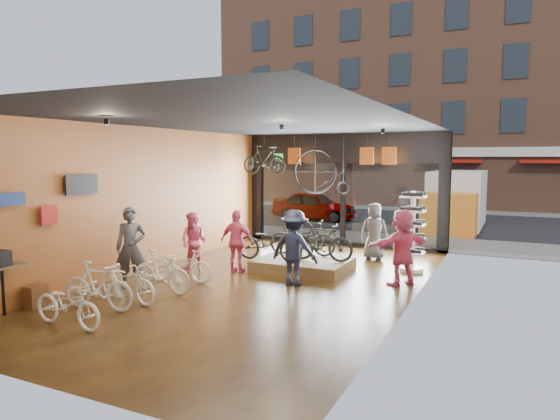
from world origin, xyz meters
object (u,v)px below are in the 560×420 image
Objects in this scene: display_platform at (303,265)px; customer_1 at (194,242)px; customer_2 at (237,241)px; penny_farthing at (324,173)px; floor_bike_0 at (68,304)px; floor_bike_4 at (181,265)px; customer_3 at (294,248)px; sunglasses_rack at (412,232)px; floor_bike_1 at (98,286)px; floor_bike_2 at (127,281)px; customer_4 at (374,231)px; customer_5 at (402,247)px; display_bike_right at (303,238)px; floor_bike_3 at (162,272)px; display_bike_left at (270,243)px; display_bike_mid at (321,242)px; box_truck at (455,202)px; street_car at (314,206)px; hung_bike at (264,160)px; customer_0 at (131,248)px.

customer_1 is at bearing -152.90° from display_platform.
customer_2 is 0.92× the size of penny_farthing.
floor_bike_0 is 0.99× the size of floor_bike_4.
floor_bike_4 is 5.88m from penny_farthing.
sunglasses_rack is (2.21, 2.65, 0.17)m from customer_3.
floor_bike_2 is at bearing -17.97° from floor_bike_1.
display_platform is 2.68m from customer_4.
customer_5 is at bearing -93.58° from sunglasses_rack.
floor_bike_1 is at bearing 149.41° from display_bike_right.
floor_bike_3 is at bearing -179.33° from floor_bike_4.
display_bike_right is 1.11× the size of customer_4.
display_bike_left is 1.34m from display_bike_mid.
penny_farthing is (0.22, 3.38, 1.71)m from display_bike_left.
box_truck is 11.07m from customer_2.
floor_bike_1 is at bearing -174.47° from street_car.
floor_bike_3 is 2.54m from customer_2.
display_bike_right is (3.54, -9.76, 0.10)m from street_car.
penny_farthing is at bearing -74.10° from customer_3.
customer_2 is 4.23m from customer_4.
display_platform is at bearing -132.29° from hung_bike.
customer_3 is at bearing -78.15° from penny_farthing.
box_truck reaches higher than floor_bike_0.
customer_5 reaches higher than display_bike_mid.
customer_4 is 2.94m from customer_5.
sunglasses_rack is at bearing -45.93° from floor_bike_1.
floor_bike_0 is 0.89× the size of penny_farthing.
floor_bike_0 is at bearing -170.53° from floor_bike_1.
floor_bike_3 is 0.75× the size of sunglasses_rack.
customer_2 is at bearing -147.07° from display_platform.
floor_bike_2 is at bearing 58.39° from customer_4.
display_bike_mid is 2.41m from sunglasses_rack.
penny_farthing is at bearing 99.88° from display_platform.
display_platform is 3.68m from penny_farthing.
customer_4 is at bearing -25.32° from display_bike_mid.
customer_2 reaches higher than display_platform.
customer_0 is at bearing 129.38° from display_bike_mid.
floor_bike_3 is at bearing -119.87° from display_platform.
floor_bike_4 is 1.03× the size of customer_1.
sunglasses_rack is at bearing -145.03° from street_car.
display_platform is at bearing -50.38° from display_bike_left.
floor_bike_4 is at bearing 49.89° from customer_4.
street_car is at bearing 113.73° from penny_farthing.
display_bike_right is 2.97m from customer_1.
customer_1 is (-0.41, 1.13, 0.36)m from floor_bike_4.
display_bike_mid is at bearing 66.43° from customer_4.
sunglasses_rack reaches higher than display_platform.
customer_0 is 1.19× the size of hung_bike.
display_bike_right is at bearing -160.08° from street_car.
sunglasses_rack is (4.80, 5.37, 0.62)m from floor_bike_2.
floor_bike_4 is 1.26m from customer_1.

